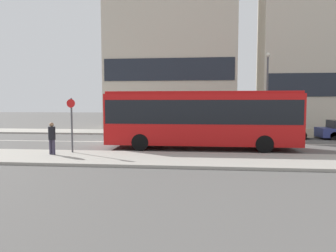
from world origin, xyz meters
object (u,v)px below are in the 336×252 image
(city_bus, at_px, (201,116))
(bus_stop_sign, at_px, (72,121))
(pedestrian_near_stop, at_px, (52,136))
(parked_car_0, at_px, (282,130))
(street_lamp, at_px, (267,85))

(city_bus, distance_m, bus_stop_sign, 7.22)
(pedestrian_near_stop, bearing_deg, parked_car_0, 55.18)
(street_lamp, bearing_deg, parked_car_0, -63.50)
(bus_stop_sign, bearing_deg, street_lamp, 40.43)
(pedestrian_near_stop, bearing_deg, city_bus, 45.90)
(city_bus, relative_size, parked_car_0, 2.76)
(city_bus, bearing_deg, street_lamp, 48.83)
(parked_car_0, distance_m, pedestrian_near_stop, 16.50)
(city_bus, xyz_separation_m, parked_car_0, (6.19, 5.88, -1.27))
(city_bus, distance_m, parked_car_0, 8.63)
(parked_car_0, bearing_deg, city_bus, -136.50)
(pedestrian_near_stop, relative_size, bus_stop_sign, 0.57)
(parked_car_0, relative_size, pedestrian_near_stop, 2.50)
(street_lamp, bearing_deg, pedestrian_near_stop, -139.31)
(pedestrian_near_stop, xyz_separation_m, street_lamp, (12.78, 10.98, 3.14))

